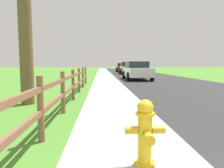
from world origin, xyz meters
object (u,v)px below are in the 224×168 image
object	(u,v)px
parked_suv_white	(137,70)
parked_car_silver	(127,68)
fire_hydrant	(145,131)
parked_car_red	(122,67)

from	to	relation	value
parked_suv_white	parked_car_silver	size ratio (longest dim) A/B	0.96
fire_hydrant	parked_suv_white	xyz separation A→B (m)	(2.49, 14.72, 0.33)
fire_hydrant	parked_car_silver	xyz separation A→B (m)	(3.05, 25.16, 0.36)
parked_car_red	parked_car_silver	bearing A→B (deg)	-90.21
parked_car_silver	fire_hydrant	bearing A→B (deg)	-96.91
fire_hydrant	parked_car_silver	distance (m)	25.35
parked_suv_white	fire_hydrant	bearing A→B (deg)	-99.60
fire_hydrant	parked_suv_white	distance (m)	14.93
parked_suv_white	parked_car_red	size ratio (longest dim) A/B	1.02
parked_suv_white	parked_car_red	xyz separation A→B (m)	(0.59, 17.67, -0.05)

